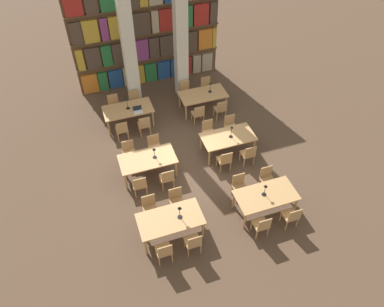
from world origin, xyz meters
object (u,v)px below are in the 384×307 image
object	(u,v)px
pillar_center	(180,25)
chair_5	(239,186)
chair_4	(262,225)
chair_12	(225,160)
reading_table_3	(228,138)
chair_13	(208,131)
pillar_left	(127,34)
chair_22	(221,109)
chair_10	(167,178)
chair_19	(135,100)
reading_table_1	(266,196)
desk_lamp_1	(265,188)
chair_23	(207,87)
chair_8	(140,185)
chair_3	(177,200)
chair_17	(114,105)
chair_6	(292,216)
chair_14	(248,154)
chair_18	(144,125)
reading_table_5	(203,96)
desk_lamp_5	(210,86)
chair_9	(129,152)
chair_0	(164,251)
chair_16	(122,129)
reading_table_2	(148,160)
desk_lamp_0	(180,210)
desk_lamp_2	(154,151)
laptop	(138,111)
desk_lamp_3	(231,130)
chair_11	(155,146)
chair_21	(185,91)
desk_lamp_4	(127,101)
chair_15	(230,126)
reading_table_4	(128,110)
chair_7	(267,178)

from	to	relation	value
pillar_center	chair_5	xyz separation A→B (m)	(-0.00, -5.80, -2.54)
chair_4	chair_12	distance (m)	2.70
reading_table_3	chair_13	xyz separation A→B (m)	(-0.42, 0.76, -0.19)
pillar_left	chair_22	size ratio (longest dim) A/B	6.96
chair_10	chair_19	world-z (taller)	same
reading_table_1	desk_lamp_1	xyz separation A→B (m)	(-0.06, 0.03, 0.37)
chair_13	chair_23	distance (m)	2.71
chair_8	chair_19	size ratio (longest dim) A/B	1.00
chair_3	chair_17	distance (m)	5.28
chair_12	chair_23	xyz separation A→B (m)	(0.89, 4.09, 0.00)
chair_6	chair_17	size ratio (longest dim) A/B	1.00
chair_14	chair_18	distance (m)	3.93
reading_table_5	desk_lamp_5	world-z (taller)	desk_lamp_5
chair_4	chair_19	xyz separation A→B (m)	(-2.08, 6.84, 0.00)
chair_9	chair_14	xyz separation A→B (m)	(3.76, -1.40, 0.00)
chair_0	reading_table_3	xyz separation A→B (m)	(3.24, 3.36, 0.19)
pillar_left	chair_16	distance (m)	3.37
chair_8	chair_13	xyz separation A→B (m)	(2.90, 1.66, 0.00)
reading_table_2	chair_23	world-z (taller)	chair_23
chair_3	chair_9	world-z (taller)	same
chair_13	chair_18	world-z (taller)	same
chair_4	pillar_left	bearing A→B (deg)	105.12
chair_17	chair_22	xyz separation A→B (m)	(3.79, -1.57, 0.00)
desk_lamp_0	desk_lamp_2	bearing A→B (deg)	91.32
laptop	chair_10	bearing A→B (deg)	-87.20
desk_lamp_3	chair_18	size ratio (longest dim) A/B	0.55
desk_lamp_5	chair_10	bearing A→B (deg)	-128.44
chair_11	desk_lamp_5	bearing A→B (deg)	-144.64
chair_21	desk_lamp_5	distance (m)	1.19
desk_lamp_1	chair_17	world-z (taller)	desk_lamp_1
chair_23	desk_lamp_4	bearing A→B (deg)	11.76
reading_table_2	desk_lamp_4	world-z (taller)	desk_lamp_4
chair_11	chair_23	size ratio (longest dim) A/B	1.00
chair_15	desk_lamp_5	xyz separation A→B (m)	(-0.09, 1.85, 0.55)
chair_4	pillar_center	bearing A→B (deg)	89.99
desk_lamp_0	chair_21	size ratio (longest dim) A/B	0.55
reading_table_2	chair_15	xyz separation A→B (m)	(3.30, 0.89, -0.19)
reading_table_1	reading_table_2	size ratio (longest dim) A/B	1.00
chair_6	chair_15	bearing A→B (deg)	91.28
chair_3	reading_table_4	bearing A→B (deg)	-83.62
chair_14	chair_23	xyz separation A→B (m)	(0.04, 4.09, 0.00)
chair_0	desk_lamp_3	distance (m)	4.73
chair_5	desk_lamp_5	world-z (taller)	desk_lamp_5
reading_table_1	reading_table_4	distance (m)	6.09
chair_7	reading_table_4	xyz separation A→B (m)	(-3.44, 4.54, 0.19)
chair_5	chair_12	bearing A→B (deg)	-89.83
desk_lamp_2	reading_table_5	size ratio (longest dim) A/B	0.23
chair_4	reading_table_5	bearing A→B (deg)	85.73
desk_lamp_1	chair_9	bearing A→B (deg)	135.16
reading_table_1	desk_lamp_2	bearing A→B (deg)	136.60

